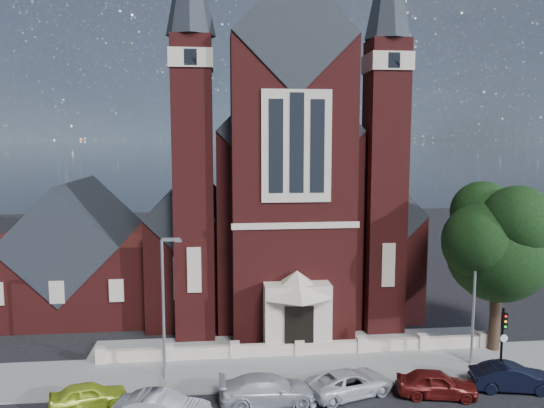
{
  "coord_description": "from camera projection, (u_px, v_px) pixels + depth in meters",
  "views": [
    {
      "loc": [
        -4.99,
        -24.83,
        13.37
      ],
      "look_at": [
        -1.11,
        12.0,
        8.91
      ],
      "focal_mm": 35.0,
      "sensor_mm": 36.0,
      "label": 1
    }
  ],
  "objects": [
    {
      "name": "car_lime_van",
      "position": [
        88.0,
        395.0,
        26.6
      ],
      "size": [
        4.01,
        2.38,
        1.28
      ],
      "primitive_type": "imported",
      "rotation": [
        0.0,
        0.0,
        1.82
      ],
      "color": "#ACC727",
      "rests_on": "ground"
    },
    {
      "name": "ground",
      "position": [
        282.0,
        312.0,
        41.45
      ],
      "size": [
        120.0,
        120.0,
        0.0
      ],
      "primitive_type": "plane",
      "color": "black",
      "rests_on": "ground"
    },
    {
      "name": "street_tree",
      "position": [
        503.0,
        245.0,
        32.75
      ],
      "size": [
        6.4,
        6.6,
        10.7
      ],
      "color": "black",
      "rests_on": "ground"
    },
    {
      "name": "parish_hall",
      "position": [
        79.0,
        258.0,
        42.27
      ],
      "size": [
        12.0,
        12.2,
        10.24
      ],
      "color": "#511715",
      "rests_on": "ground"
    },
    {
      "name": "church",
      "position": [
        272.0,
        197.0,
        48.31
      ],
      "size": [
        20.01,
        34.9,
        29.2
      ],
      "color": "#511715",
      "rests_on": "ground"
    },
    {
      "name": "pavement_strip",
      "position": [
        304.0,
        369.0,
        31.08
      ],
      "size": [
        60.0,
        5.0,
        0.12
      ],
      "primitive_type": "cube",
      "color": "gray",
      "rests_on": "ground"
    },
    {
      "name": "car_white_suv",
      "position": [
        350.0,
        383.0,
        27.96
      ],
      "size": [
        5.15,
        3.51,
        1.31
      ],
      "primitive_type": "imported",
      "rotation": [
        0.0,
        0.0,
        1.88
      ],
      "color": "silver",
      "rests_on": "ground"
    },
    {
      "name": "car_silver_b",
      "position": [
        269.0,
        390.0,
        27.0
      ],
      "size": [
        5.06,
        2.09,
        1.46
      ],
      "primitive_type": "imported",
      "rotation": [
        0.0,
        0.0,
        1.58
      ],
      "color": "#B2B4BA",
      "rests_on": "ground"
    },
    {
      "name": "forecourt_paving",
      "position": [
        294.0,
        344.0,
        35.03
      ],
      "size": [
        26.0,
        3.0,
        0.14
      ],
      "primitive_type": "cube",
      "color": "gray",
      "rests_on": "ground"
    },
    {
      "name": "street_lamp_right",
      "position": [
        476.0,
        291.0,
        31.09
      ],
      "size": [
        1.16,
        0.22,
        8.09
      ],
      "color": "gray",
      "rests_on": "ground"
    },
    {
      "name": "car_dark_red",
      "position": [
        437.0,
        384.0,
        27.73
      ],
      "size": [
        4.4,
        2.48,
        1.41
      ],
      "primitive_type": "imported",
      "rotation": [
        0.0,
        0.0,
        1.37
      ],
      "color": "#59110F",
      "rests_on": "ground"
    },
    {
      "name": "car_navy",
      "position": [
        512.0,
        377.0,
        28.44
      ],
      "size": [
        4.52,
        2.26,
        1.42
      ],
      "primitive_type": "imported",
      "rotation": [
        0.0,
        0.0,
        1.39
      ],
      "color": "black",
      "rests_on": "ground"
    },
    {
      "name": "street_lamp_left",
      "position": [
        165.0,
        300.0,
        29.22
      ],
      "size": [
        1.16,
        0.22,
        8.09
      ],
      "color": "gray",
      "rests_on": "ground"
    },
    {
      "name": "traffic_signal",
      "position": [
        503.0,
        333.0,
        29.87
      ],
      "size": [
        0.28,
        0.42,
        4.0
      ],
      "color": "black",
      "rests_on": "ground"
    },
    {
      "name": "forecourt_wall",
      "position": [
        299.0,
        356.0,
        33.06
      ],
      "size": [
        24.0,
        0.4,
        0.9
      ],
      "primitive_type": "cube",
      "color": "beige",
      "rests_on": "ground"
    }
  ]
}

